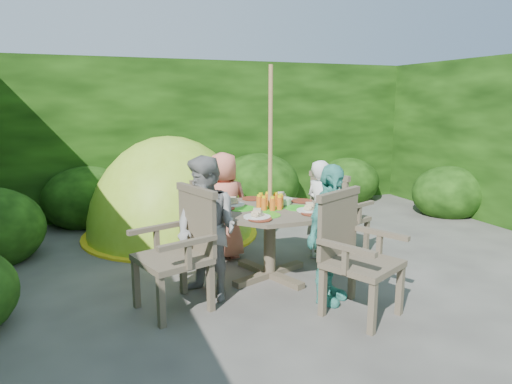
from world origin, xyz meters
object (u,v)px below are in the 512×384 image
object	(u,v)px
parasol_pole	(270,175)
dome_tent	(171,234)
garden_chair_back	(208,214)
child_back	(224,206)
garden_chair_left	(181,248)
garden_chair_front	(354,252)
child_right	(320,211)
garden_chair_right	(336,213)
patio_table	(270,219)
child_left	(207,229)
child_front	(329,234)

from	to	relation	value
parasol_pole	dome_tent	distance (m)	2.33
garden_chair_back	child_back	world-z (taller)	child_back
parasol_pole	child_back	distance (m)	0.92
garden_chair_left	garden_chair_front	bearing A→B (deg)	47.10
child_right	dome_tent	xyz separation A→B (m)	(-1.43, 1.67, -0.59)
garden_chair_right	garden_chair_left	bearing A→B (deg)	89.40
garden_chair_front	child_right	bearing A→B (deg)	47.49
patio_table	garden_chair_front	bearing A→B (deg)	-71.04
garden_chair_back	garden_chair_front	xyz separation A→B (m)	(0.75, -2.06, 0.07)
garden_chair_back	child_right	distance (m)	1.38
child_left	child_back	bearing A→B (deg)	120.49
child_left	child_front	world-z (taller)	child_left
patio_table	garden_chair_left	size ratio (longest dim) A/B	1.58
garden_chair_front	child_left	size ratio (longest dim) A/B	0.76
child_left	child_back	distance (m)	1.13
garden_chair_left	garden_chair_front	distance (m)	1.53
garden_chair_back	child_left	xyz separation A→B (m)	(-0.36, -1.30, 0.20)
garden_chair_front	child_front	size ratio (longest dim) A/B	0.80
garden_chair_front	child_front	bearing A→B (deg)	82.26
patio_table	child_right	bearing A→B (deg)	19.61
garden_chair_right	child_back	distance (m)	1.36
child_right	child_back	size ratio (longest dim) A/B	0.93
child_back	child_front	world-z (taller)	child_front
garden_chair_left	child_right	distance (m)	1.89
garden_chair_right	garden_chair_back	size ratio (longest dim) A/B	1.08
child_left	child_right	bearing A→B (deg)	75.49
garden_chair_back	child_back	xyz separation A→B (m)	(0.12, -0.28, 0.15)
patio_table	child_left	distance (m)	0.81
garden_chair_left	parasol_pole	bearing A→B (deg)	92.49
garden_chair_back	child_left	size ratio (longest dim) A/B	0.67
child_front	child_right	bearing A→B (deg)	29.32
garden_chair_front	child_front	world-z (taller)	child_front
child_right	child_back	bearing A→B (deg)	54.10
garden_chair_back	dome_tent	world-z (taller)	dome_tent
parasol_pole	dome_tent	bearing A→B (deg)	109.26
patio_table	parasol_pole	size ratio (longest dim) A/B	0.75
parasol_pole	child_right	xyz separation A→B (m)	(0.75, 0.27, -0.51)
garden_chair_left	child_back	bearing A→B (deg)	128.78
child_back	dome_tent	xyz separation A→B (m)	(-0.41, 1.19, -0.64)
patio_table	child_left	world-z (taller)	child_left
garden_chair_front	child_right	distance (m)	1.36
garden_chair_right	child_front	distance (m)	1.36
child_right	garden_chair_front	bearing A→B (deg)	152.46
child_left	dome_tent	size ratio (longest dim) A/B	0.49
child_right	garden_chair_back	bearing A→B (deg)	45.74
patio_table	child_front	distance (m)	0.80
parasol_pole	child_front	size ratio (longest dim) A/B	1.69
child_right	child_front	distance (m)	1.13
garden_chair_back	child_left	distance (m)	1.36
garden_chair_right	dome_tent	distance (m)	2.38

